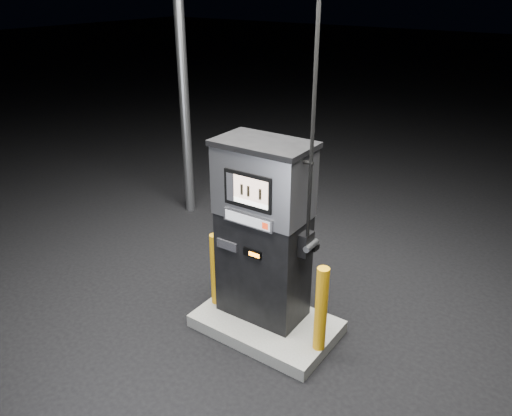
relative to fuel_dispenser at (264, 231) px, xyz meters
The scene contains 5 objects.
ground 1.24m from the fuel_dispenser, 40.10° to the right, with size 80.00×80.00×0.00m, color black.
pump_island 1.16m from the fuel_dispenser, 40.10° to the right, with size 1.60×1.00×0.15m, color slate.
fuel_dispenser is the anchor object (origin of this frame).
bollard_left 0.86m from the fuel_dispenser, 163.27° to the right, with size 0.12×0.12×0.92m, color orange.
bollard_right 1.05m from the fuel_dispenser, 12.40° to the right, with size 0.13×0.13×0.99m, color orange.
Camera 1 is at (2.65, -3.95, 3.75)m, focal length 35.00 mm.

